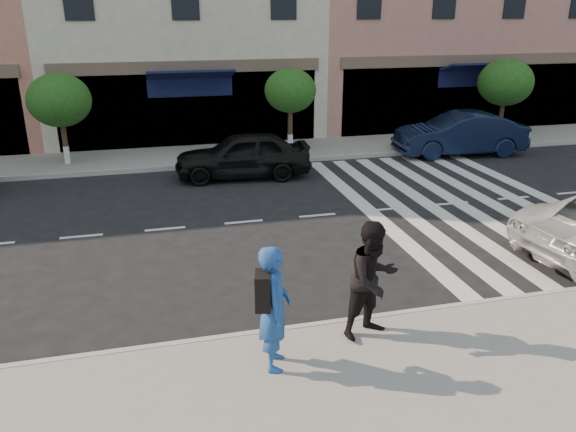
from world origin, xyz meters
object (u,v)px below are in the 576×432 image
object	(u,v)px
car_far_mid	(243,155)
car_far_right	(460,134)
photographer	(275,308)
walker	(373,280)

from	to	relation	value
car_far_mid	car_far_right	size ratio (longest dim) A/B	0.91
photographer	car_far_right	bearing A→B (deg)	-26.98
walker	car_far_right	xyz separation A→B (m)	(8.06, 11.10, -0.34)
car_far_right	walker	bearing A→B (deg)	-30.60
photographer	walker	distance (m)	1.78
walker	car_far_mid	world-z (taller)	walker
photographer	car_far_mid	bearing A→B (deg)	5.92
car_far_mid	car_far_right	world-z (taller)	car_far_right
photographer	car_far_mid	world-z (taller)	photographer
photographer	car_far_right	distance (m)	15.15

